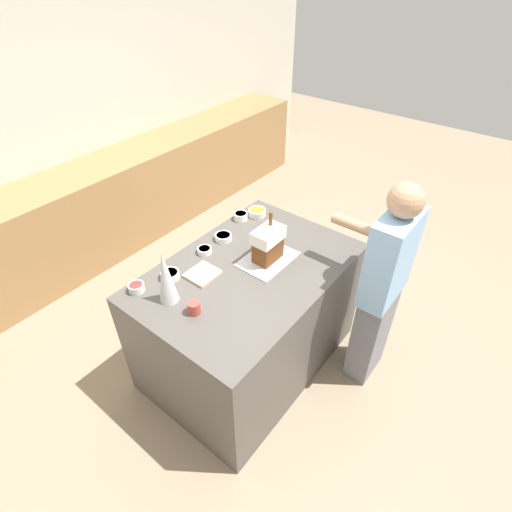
{
  "coord_description": "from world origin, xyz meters",
  "views": [
    {
      "loc": [
        -1.51,
        -1.25,
        2.55
      ],
      "look_at": [
        0.08,
        0.0,
        0.96
      ],
      "focal_mm": 28.0,
      "sensor_mm": 36.0,
      "label": 1
    }
  ],
  "objects_px": {
    "gingerbread_house": "(268,244)",
    "candy_bowl_beside_tree": "(257,212)",
    "candy_bowl_center_rear": "(223,237)",
    "cookbook": "(203,274)",
    "candy_bowl_front_corner": "(241,216)",
    "person": "(382,288)",
    "baking_tray": "(268,259)",
    "candy_bowl_near_tray_left": "(269,233)",
    "decorative_tree": "(166,277)",
    "candy_bowl_far_left": "(136,287)",
    "candy_bowl_far_right": "(204,250)",
    "mug": "(194,308)",
    "candy_bowl_near_tray_right": "(170,275)"
  },
  "relations": [
    {
      "from": "candy_bowl_far_right",
      "to": "candy_bowl_beside_tree",
      "type": "relative_size",
      "value": 0.71
    },
    {
      "from": "candy_bowl_center_rear",
      "to": "candy_bowl_far_left",
      "type": "xyz_separation_m",
      "value": [
        -0.72,
        0.06,
        0.01
      ]
    },
    {
      "from": "candy_bowl_center_rear",
      "to": "person",
      "type": "relative_size",
      "value": 0.08
    },
    {
      "from": "gingerbread_house",
      "to": "decorative_tree",
      "type": "height_order",
      "value": "decorative_tree"
    },
    {
      "from": "baking_tray",
      "to": "candy_bowl_near_tray_right",
      "type": "xyz_separation_m",
      "value": [
        -0.52,
        0.37,
        0.02
      ]
    },
    {
      "from": "candy_bowl_far_right",
      "to": "candy_bowl_center_rear",
      "type": "bearing_deg",
      "value": 0.63
    },
    {
      "from": "candy_bowl_near_tray_right",
      "to": "candy_bowl_far_left",
      "type": "bearing_deg",
      "value": 161.19
    },
    {
      "from": "person",
      "to": "candy_bowl_far_left",
      "type": "bearing_deg",
      "value": 132.71
    },
    {
      "from": "candy_bowl_near_tray_right",
      "to": "candy_bowl_beside_tree",
      "type": "bearing_deg",
      "value": 1.63
    },
    {
      "from": "mug",
      "to": "candy_bowl_near_tray_left",
      "type": "bearing_deg",
      "value": 8.25
    },
    {
      "from": "gingerbread_house",
      "to": "candy_bowl_beside_tree",
      "type": "bearing_deg",
      "value": 45.41
    },
    {
      "from": "candy_bowl_far_right",
      "to": "person",
      "type": "distance_m",
      "value": 1.19
    },
    {
      "from": "cookbook",
      "to": "mug",
      "type": "height_order",
      "value": "mug"
    },
    {
      "from": "person",
      "to": "mug",
      "type": "bearing_deg",
      "value": 142.81
    },
    {
      "from": "baking_tray",
      "to": "candy_bowl_center_rear",
      "type": "height_order",
      "value": "candy_bowl_center_rear"
    },
    {
      "from": "candy_bowl_beside_tree",
      "to": "person",
      "type": "xyz_separation_m",
      "value": [
        -0.08,
        -1.08,
        -0.12
      ]
    },
    {
      "from": "candy_bowl_beside_tree",
      "to": "baking_tray",
      "type": "bearing_deg",
      "value": -134.61
    },
    {
      "from": "decorative_tree",
      "to": "person",
      "type": "bearing_deg",
      "value": -43.45
    },
    {
      "from": "gingerbread_house",
      "to": "mug",
      "type": "distance_m",
      "value": 0.65
    },
    {
      "from": "gingerbread_house",
      "to": "person",
      "type": "height_order",
      "value": "person"
    },
    {
      "from": "candy_bowl_center_rear",
      "to": "cookbook",
      "type": "height_order",
      "value": "candy_bowl_center_rear"
    },
    {
      "from": "candy_bowl_far_left",
      "to": "candy_bowl_near_tray_right",
      "type": "distance_m",
      "value": 0.22
    },
    {
      "from": "baking_tray",
      "to": "mug",
      "type": "relative_size",
      "value": 4.97
    },
    {
      "from": "candy_bowl_front_corner",
      "to": "cookbook",
      "type": "bearing_deg",
      "value": -160.58
    },
    {
      "from": "candy_bowl_center_rear",
      "to": "candy_bowl_near_tray_left",
      "type": "bearing_deg",
      "value": -42.85
    },
    {
      "from": "candy_bowl_far_left",
      "to": "mug",
      "type": "height_order",
      "value": "mug"
    },
    {
      "from": "baking_tray",
      "to": "candy_bowl_center_rear",
      "type": "bearing_deg",
      "value": 91.73
    },
    {
      "from": "gingerbread_house",
      "to": "decorative_tree",
      "type": "xyz_separation_m",
      "value": [
        -0.66,
        0.23,
        0.04
      ]
    },
    {
      "from": "candy_bowl_center_rear",
      "to": "candy_bowl_near_tray_right",
      "type": "height_order",
      "value": "candy_bowl_near_tray_right"
    },
    {
      "from": "candy_bowl_far_left",
      "to": "candy_bowl_near_tray_right",
      "type": "relative_size",
      "value": 0.82
    },
    {
      "from": "candy_bowl_far_left",
      "to": "candy_bowl_beside_tree",
      "type": "height_order",
      "value": "candy_bowl_far_left"
    },
    {
      "from": "gingerbread_house",
      "to": "person",
      "type": "relative_size",
      "value": 0.21
    },
    {
      "from": "person",
      "to": "candy_bowl_front_corner",
      "type": "bearing_deg",
      "value": 92.16
    },
    {
      "from": "candy_bowl_center_rear",
      "to": "candy_bowl_near_tray_right",
      "type": "bearing_deg",
      "value": -178.37
    },
    {
      "from": "candy_bowl_front_corner",
      "to": "candy_bowl_near_tray_right",
      "type": "xyz_separation_m",
      "value": [
        -0.79,
        -0.09,
        -0.0
      ]
    },
    {
      "from": "person",
      "to": "candy_bowl_near_tray_left",
      "type": "bearing_deg",
      "value": 95.52
    },
    {
      "from": "decorative_tree",
      "to": "cookbook",
      "type": "height_order",
      "value": "decorative_tree"
    },
    {
      "from": "gingerbread_house",
      "to": "candy_bowl_far_right",
      "type": "distance_m",
      "value": 0.45
    },
    {
      "from": "candy_bowl_center_rear",
      "to": "cookbook",
      "type": "relative_size",
      "value": 0.63
    },
    {
      "from": "cookbook",
      "to": "candy_bowl_near_tray_left",
      "type": "bearing_deg",
      "value": -6.26
    },
    {
      "from": "candy_bowl_center_rear",
      "to": "mug",
      "type": "distance_m",
      "value": 0.72
    },
    {
      "from": "gingerbread_house",
      "to": "cookbook",
      "type": "bearing_deg",
      "value": 149.21
    },
    {
      "from": "baking_tray",
      "to": "candy_bowl_center_rear",
      "type": "relative_size",
      "value": 3.2
    },
    {
      "from": "candy_bowl_front_corner",
      "to": "person",
      "type": "xyz_separation_m",
      "value": [
        0.04,
        -1.14,
        -0.12
      ]
    },
    {
      "from": "gingerbread_house",
      "to": "mug",
      "type": "relative_size",
      "value": 4.24
    },
    {
      "from": "candy_bowl_front_corner",
      "to": "candy_bowl_near_tray_right",
      "type": "bearing_deg",
      "value": -173.68
    },
    {
      "from": "mug",
      "to": "person",
      "type": "distance_m",
      "value": 1.2
    },
    {
      "from": "gingerbread_house",
      "to": "baking_tray",
      "type": "bearing_deg",
      "value": -157.96
    },
    {
      "from": "candy_bowl_far_right",
      "to": "candy_bowl_far_left",
      "type": "distance_m",
      "value": 0.53
    },
    {
      "from": "candy_bowl_beside_tree",
      "to": "decorative_tree",
      "type": "bearing_deg",
      "value": -170.99
    }
  ]
}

